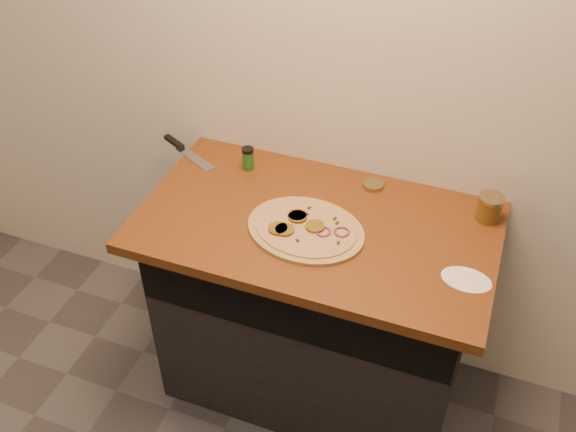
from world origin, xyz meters
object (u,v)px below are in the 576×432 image
at_px(salsa_jar, 489,208).
at_px(spice_shaker, 248,158).
at_px(pizza, 305,229).
at_px(chefs_knife, 184,150).

relative_size(salsa_jar, spice_shaker, 1.05).
relative_size(pizza, spice_shaker, 5.00).
bearing_deg(pizza, chefs_knife, 154.75).
height_order(salsa_jar, spice_shaker, salsa_jar).
bearing_deg(spice_shaker, salsa_jar, 0.97).
distance_m(pizza, salsa_jar, 0.62).
bearing_deg(spice_shaker, pizza, -39.61).
xyz_separation_m(chefs_knife, salsa_jar, (1.15, -0.01, 0.04)).
bearing_deg(spice_shaker, chefs_knife, 175.90).
xyz_separation_m(salsa_jar, spice_shaker, (-0.87, -0.01, -0.00)).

